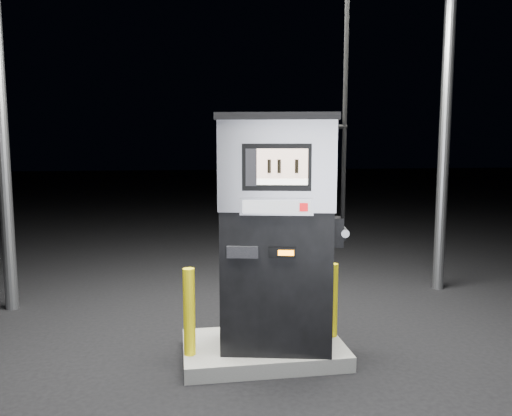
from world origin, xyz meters
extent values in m
plane|color=black|center=(0.00, 0.00, 0.00)|extent=(80.00, 80.00, 0.00)
cube|color=slate|center=(0.00, 0.00, 0.07)|extent=(1.60, 1.00, 0.15)
cylinder|color=gray|center=(-3.00, 2.00, 2.25)|extent=(0.16, 0.16, 4.50)
cylinder|color=gray|center=(3.00, 2.00, 2.25)|extent=(0.16, 0.16, 4.50)
cube|color=black|center=(0.11, -0.10, 0.84)|extent=(1.15, 0.81, 1.38)
cube|color=#A5A5AC|center=(0.11, -0.10, 1.94)|extent=(1.17, 0.84, 0.83)
cube|color=black|center=(0.11, -0.10, 2.38)|extent=(1.23, 0.89, 0.07)
cube|color=black|center=(0.05, -0.41, 1.93)|extent=(0.61, 0.16, 0.42)
cube|color=beige|center=(0.09, -0.44, 1.97)|extent=(0.44, 0.10, 0.26)
cube|color=white|center=(0.09, -0.44, 1.81)|extent=(0.44, 0.10, 0.06)
cube|color=#A5A5AC|center=(0.05, -0.41, 1.58)|extent=(0.65, 0.17, 0.15)
cube|color=#AEB1B6|center=(0.04, -0.43, 1.58)|extent=(0.59, 0.13, 0.12)
cube|color=red|center=(0.28, -0.48, 1.58)|extent=(0.08, 0.02, 0.08)
cube|color=black|center=(0.10, -0.42, 1.16)|extent=(0.24, 0.07, 0.10)
cube|color=orange|center=(0.13, -0.44, 1.16)|extent=(0.14, 0.03, 0.05)
cube|color=black|center=(-0.26, -0.35, 1.16)|extent=(0.29, 0.09, 0.11)
cube|color=black|center=(0.68, -0.22, 1.31)|extent=(0.15, 0.22, 0.27)
cylinder|color=gray|center=(0.74, -0.23, 1.31)|extent=(0.13, 0.25, 0.08)
cylinder|color=black|center=(0.71, -0.28, 3.14)|extent=(0.05, 0.05, 3.41)
cylinder|color=yellow|center=(-0.74, -0.17, 0.57)|extent=(0.14, 0.14, 0.84)
cylinder|color=yellow|center=(0.74, 0.07, 0.53)|extent=(0.10, 0.10, 0.77)
camera|label=1|loc=(-0.83, -4.75, 2.12)|focal=35.00mm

